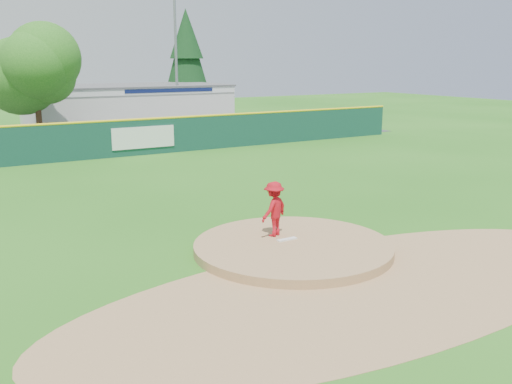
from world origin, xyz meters
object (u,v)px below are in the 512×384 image
deciduous_tree (35,71)px  light_pole_right (176,56)px  van (128,135)px  conifer_tree (187,56)px  pool_building_grp (128,106)px  pitcher (274,209)px

deciduous_tree → light_pole_right: bearing=20.0°
van → conifer_tree: (10.28, 13.76, 4.92)m
van → pool_building_grp: pool_building_grp is taller
pool_building_grp → conifer_tree: 8.95m
deciduous_tree → light_pole_right: size_ratio=0.74×
pitcher → van: bearing=-120.9°
van → light_pole_right: (6.28, 6.76, 4.92)m
deciduous_tree → conifer_tree: 18.63m
conifer_tree → van: bearing=-126.8°
light_pole_right → pool_building_grp: bearing=135.1°
pool_building_grp → light_pole_right: light_pole_right is taller
van → conifer_tree: bearing=-41.8°
light_pole_right → deciduous_tree: bearing=-160.0°
conifer_tree → pool_building_grp: bearing=-150.2°
pool_building_grp → conifer_tree: conifer_tree is taller
light_pole_right → van: bearing=-132.9°
pitcher → deciduous_tree: (-1.91, 24.15, 3.51)m
deciduous_tree → van: bearing=-30.4°
light_pole_right → conifer_tree: bearing=60.3°
conifer_tree → deciduous_tree: bearing=-143.7°
deciduous_tree → pool_building_grp: bearing=41.2°
deciduous_tree → light_pole_right: 11.75m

